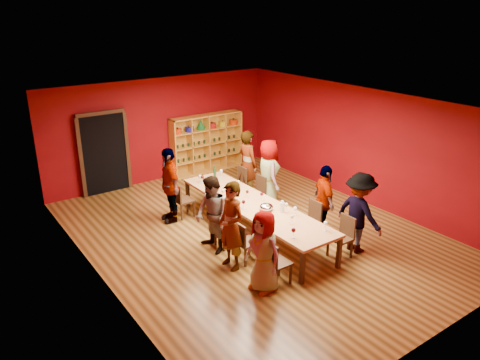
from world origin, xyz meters
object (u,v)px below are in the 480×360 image
person_left_4 (170,185)px  chair_person_right_4 (239,181)px  chair_person_left_2 (223,226)px  chair_person_right_3 (258,191)px  chair_person_left_4 (181,199)px  chair_person_left_1 (244,240)px  tasting_table (254,206)px  spittoon_bowl (266,207)px  wine_bottle (215,173)px  shelving_unit (206,140)px  person_right_1 (324,201)px  chair_person_left_0 (275,261)px  person_right_3 (268,174)px  person_left_2 (212,215)px  person_left_0 (263,251)px  person_left_1 (231,226)px  chair_person_right_1 (311,218)px  chair_person_right_0 (343,234)px  person_right_4 (248,164)px  person_right_0 (359,213)px

person_left_4 → chair_person_right_4: person_left_4 is taller
chair_person_left_2 → chair_person_right_3: 2.16m
chair_person_left_2 → chair_person_left_4: size_ratio=1.00×
chair_person_left_1 → tasting_table: bearing=44.6°
person_left_4 → spittoon_bowl: size_ratio=6.08×
person_left_4 → wine_bottle: size_ratio=6.41×
chair_person_left_1 → chair_person_right_4: size_ratio=1.00×
shelving_unit → person_right_1: 5.24m
chair_person_left_2 → chair_person_left_0: bearing=-90.0°
person_right_3 → chair_person_right_4: (-0.34, 0.83, -0.40)m
shelving_unit → tasting_table: bearing=-107.9°
person_left_2 → wine_bottle: bearing=147.3°
person_left_4 → spittoon_bowl: (1.22, -2.17, -0.10)m
tasting_table → spittoon_bowl: bearing=-88.0°
tasting_table → wine_bottle: 1.97m
person_left_0 → person_right_1: bearing=103.0°
person_left_1 → chair_person_right_1: (2.13, -0.02, -0.41)m
person_left_0 → shelving_unit: bearing=149.2°
chair_person_left_2 → chair_person_right_1: (1.82, -0.80, 0.00)m
chair_person_left_2 → chair_person_right_0: bearing=-43.9°
chair_person_left_2 → chair_person_right_0: 2.53m
chair_person_left_1 → person_left_4: person_left_4 is taller
chair_person_left_0 → person_left_1: bearing=107.5°
tasting_table → chair_person_left_2: (-0.91, -0.13, -0.20)m
chair_person_right_3 → person_right_4: person_right_4 is taller
shelving_unit → wine_bottle: bearing=-116.7°
shelving_unit → chair_person_right_1: (-0.49, -5.24, -0.49)m
person_right_1 → tasting_table: bearing=78.0°
shelving_unit → chair_person_left_2: shelving_unit is taller
wine_bottle → chair_person_left_1: bearing=-111.4°
person_right_4 → person_left_1: bearing=135.4°
person_right_0 → chair_person_right_4: person_right_0 is taller
chair_person_left_2 → person_left_4: bearing=98.9°
person_left_2 → chair_person_right_1: 2.26m
chair_person_right_3 → person_right_4: (0.28, 0.83, 0.43)m
chair_person_left_0 → chair_person_right_3: bearing=58.0°
person_left_4 → person_left_0: bearing=10.7°
person_left_1 → person_left_4: (0.02, 2.63, 0.01)m
person_left_2 → chair_person_right_0: bearing=50.8°
person_left_2 → chair_person_left_2: bearing=90.9°
person_right_0 → chair_person_right_3: 2.98m
tasting_table → person_right_3: 1.64m
chair_person_left_2 → person_right_1: person_right_1 is taller
person_left_0 → chair_person_right_0: 2.12m
person_right_1 → chair_person_right_1: bearing=113.7°
chair_person_right_4 → person_right_4: person_right_4 is taller
chair_person_right_0 → spittoon_bowl: (-0.89, 1.44, 0.32)m
person_right_1 → chair_person_right_3: person_right_1 is taller
person_right_4 → person_left_0: bearing=144.1°
chair_person_left_0 → person_right_3: person_right_3 is taller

